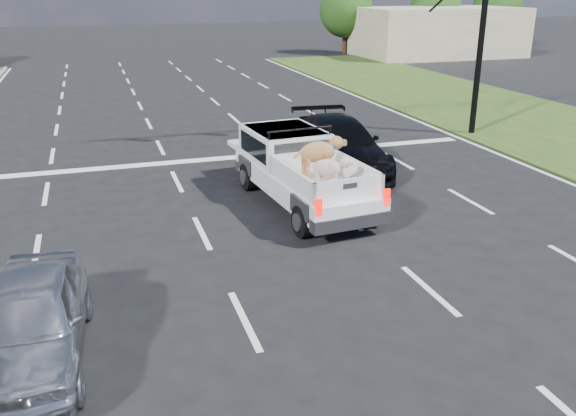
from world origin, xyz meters
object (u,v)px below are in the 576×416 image
Objects in this scene: traffic_signal at (424,2)px; black_coupe at (339,145)px; pickup_truck at (300,169)px; silver_sedan at (30,321)px.

traffic_signal reaches higher than black_coupe.
traffic_signal is at bearing 39.27° from black_coupe.
pickup_truck is at bearing -139.54° from traffic_signal.
silver_sedan is at bearing -143.70° from pickup_truck.
traffic_signal is 2.35× the size of silver_sedan.
silver_sedan is at bearing -130.19° from black_coupe.
traffic_signal is 6.33m from black_coupe.
traffic_signal is at bearing 44.22° from silver_sedan.
traffic_signal reaches higher than silver_sedan.
traffic_signal is 8.98m from pickup_truck.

